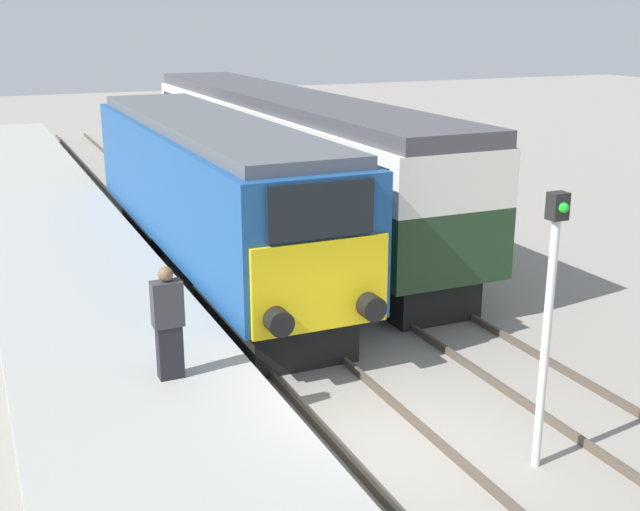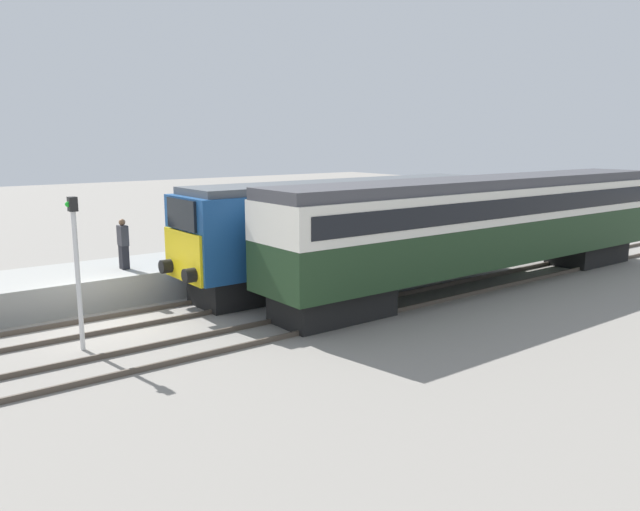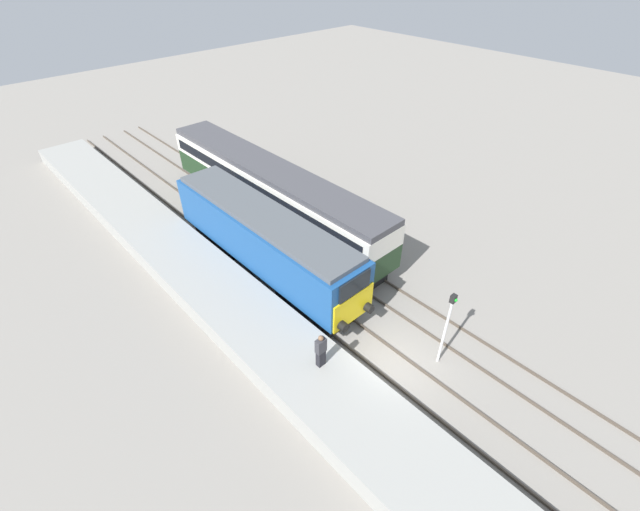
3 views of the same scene
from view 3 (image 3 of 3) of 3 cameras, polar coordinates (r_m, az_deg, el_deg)
ground_plane at (r=19.75m, az=9.50°, el=-14.23°), size 120.00×120.00×0.00m
platform_left at (r=22.07m, az=-12.36°, el=-5.85°), size 3.50×50.00×1.02m
rails_near_track at (r=21.91m, az=-0.64°, el=-6.75°), size 1.51×60.00×0.14m
rails_far_track at (r=23.73m, az=5.45°, el=-2.83°), size 1.50×60.00×0.14m
locomotive at (r=23.03m, az=-7.40°, el=2.12°), size 2.70×13.56×3.85m
passenger_carriage at (r=27.20m, az=-6.53°, el=8.83°), size 2.75×18.65×4.00m
person_on_platform at (r=17.57m, az=0.11°, el=-12.57°), size 0.44×0.26×1.70m
signal_post at (r=18.63m, az=16.56°, el=-8.76°), size 0.24×0.28×3.96m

